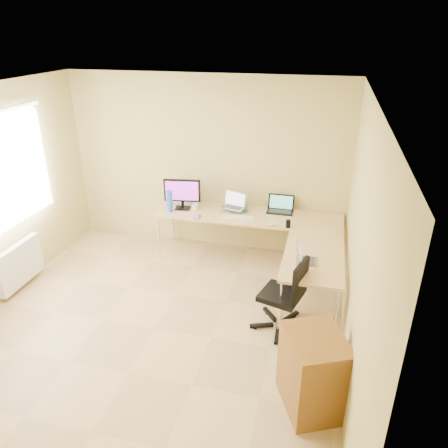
% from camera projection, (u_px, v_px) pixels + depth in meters
% --- Properties ---
extents(floor, '(4.50, 4.50, 0.00)m').
position_uv_depth(floor, '(155.00, 329.00, 4.97)').
color(floor, tan).
rests_on(floor, ground).
extents(ceiling, '(4.50, 4.50, 0.00)m').
position_uv_depth(ceiling, '(136.00, 97.00, 3.87)').
color(ceiling, white).
rests_on(ceiling, ground).
extents(wall_back, '(4.50, 0.00, 4.50)m').
position_uv_depth(wall_back, '(207.00, 164.00, 6.40)').
color(wall_back, tan).
rests_on(wall_back, ground).
extents(wall_right, '(0.00, 4.50, 4.50)m').
position_uv_depth(wall_right, '(358.00, 250.00, 3.96)').
color(wall_right, tan).
rests_on(wall_right, ground).
extents(desk_main, '(2.65, 0.70, 0.73)m').
position_uv_depth(desk_main, '(248.00, 237.00, 6.28)').
color(desk_main, tan).
rests_on(desk_main, ground).
extents(desk_return, '(0.70, 1.30, 0.73)m').
position_uv_depth(desk_return, '(311.00, 282.00, 5.19)').
color(desk_return, tan).
rests_on(desk_return, ground).
extents(monitor, '(0.55, 0.25, 0.46)m').
position_uv_depth(monitor, '(182.00, 194.00, 6.23)').
color(monitor, black).
rests_on(monitor, desk_main).
extents(book_stack, '(0.33, 0.39, 0.05)m').
position_uv_depth(book_stack, '(238.00, 206.00, 6.34)').
color(book_stack, '#225C55').
rests_on(book_stack, desk_main).
extents(laptop_center, '(0.38, 0.33, 0.21)m').
position_uv_depth(laptop_center, '(233.00, 201.00, 6.17)').
color(laptop_center, '#9C9BB4').
rests_on(laptop_center, desk_main).
extents(laptop_black, '(0.38, 0.28, 0.24)m').
position_uv_depth(laptop_black, '(280.00, 204.00, 6.16)').
color(laptop_black, black).
rests_on(laptop_black, desk_main).
extents(keyboard, '(0.44, 0.14, 0.02)m').
position_uv_depth(keyboard, '(238.00, 217.00, 6.02)').
color(keyboard, silver).
rests_on(keyboard, desk_main).
extents(mouse, '(0.12, 0.08, 0.04)m').
position_uv_depth(mouse, '(271.00, 224.00, 5.78)').
color(mouse, silver).
rests_on(mouse, desk_main).
extents(mug, '(0.13, 0.13, 0.11)m').
position_uv_depth(mug, '(195.00, 207.00, 6.24)').
color(mug, silver).
rests_on(mug, desk_main).
extents(cd_stack, '(0.16, 0.16, 0.03)m').
position_uv_depth(cd_stack, '(197.00, 217.00, 6.01)').
color(cd_stack, '#B4B4C5').
rests_on(cd_stack, desk_main).
extents(water_bottle, '(0.10, 0.10, 0.32)m').
position_uv_depth(water_bottle, '(170.00, 201.00, 6.16)').
color(water_bottle, blue).
rests_on(water_bottle, desk_main).
extents(papers, '(0.25, 0.32, 0.01)m').
position_uv_depth(papers, '(176.00, 205.00, 6.46)').
color(papers, beige).
rests_on(papers, desk_main).
extents(white_box, '(0.28, 0.25, 0.09)m').
position_uv_depth(white_box, '(189.00, 201.00, 6.49)').
color(white_box, silver).
rests_on(white_box, desk_main).
extents(desk_fan, '(0.26, 0.26, 0.32)m').
position_uv_depth(desk_fan, '(178.00, 193.00, 6.48)').
color(desk_fan, silver).
rests_on(desk_fan, desk_main).
extents(black_cup, '(0.08, 0.08, 0.11)m').
position_uv_depth(black_cup, '(288.00, 224.00, 5.72)').
color(black_cup, black).
rests_on(black_cup, desk_main).
extents(laptop_return, '(0.30, 0.24, 0.19)m').
position_uv_depth(laptop_return, '(307.00, 254.00, 4.87)').
color(laptop_return, '#A6A6BA').
rests_on(laptop_return, desk_return).
extents(office_chair, '(0.68, 0.68, 0.92)m').
position_uv_depth(office_chair, '(281.00, 291.00, 4.79)').
color(office_chair, black).
rests_on(office_chair, ground).
extents(cabinet, '(0.68, 0.73, 0.82)m').
position_uv_depth(cabinet, '(313.00, 374.00, 3.83)').
color(cabinet, brown).
rests_on(cabinet, ground).
extents(radiator, '(0.09, 0.80, 0.55)m').
position_uv_depth(radiator, '(20.00, 264.00, 5.61)').
color(radiator, white).
rests_on(radiator, ground).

